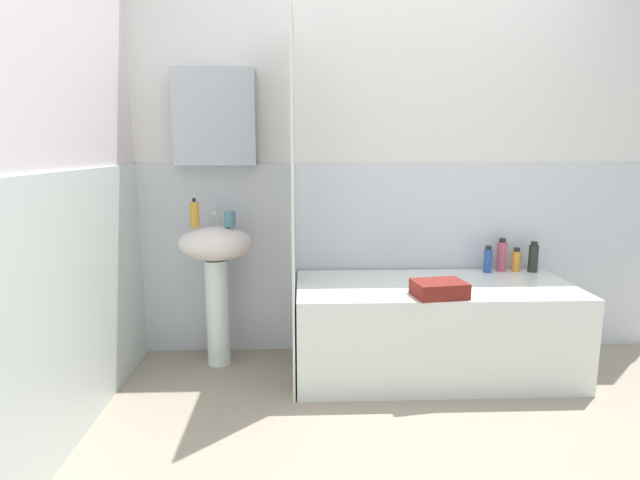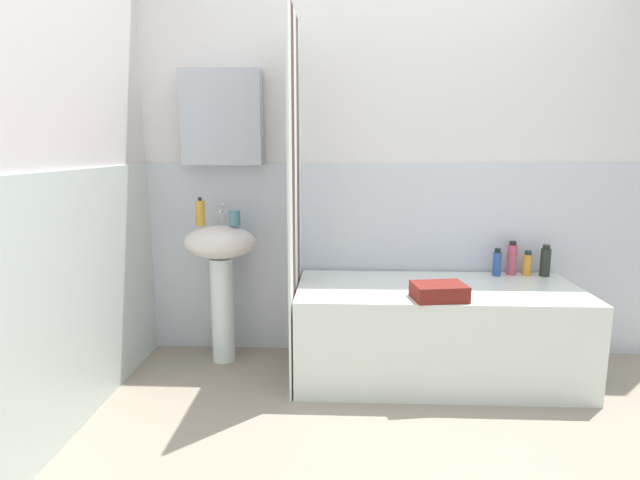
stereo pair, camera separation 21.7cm
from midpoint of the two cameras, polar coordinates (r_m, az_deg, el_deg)
name	(u,v)px [view 2 (the right image)]	position (r m, az deg, el deg)	size (l,w,h in m)	color
ground_plane	(416,470)	(2.38, 13.47, -23.68)	(4.80, 5.60, 0.04)	#A19380
wall_back_tiled	(383,174)	(3.23, 8.99, 7.31)	(3.60, 0.18, 2.40)	white
wall_left_tiled	(67,188)	(2.56, -24.24, 5.30)	(0.07, 1.81, 2.40)	silver
sink	(221,263)	(3.10, -9.01, -2.51)	(0.44, 0.34, 0.84)	white
faucet	(223,213)	(3.13, -8.86, 2.93)	(0.03, 0.12, 0.12)	silver
soap_dispenser	(200,213)	(3.07, -11.22, 2.98)	(0.05, 0.05, 0.17)	gold
toothbrush_cup	(235,218)	(3.04, -7.49, 2.43)	(0.07, 0.07, 0.09)	teal
bathtub	(436,331)	(3.06, 14.83, -9.83)	(1.57, 0.70, 0.53)	white
shower_curtain	(295,202)	(2.82, -0.60, 4.20)	(0.01, 0.70, 2.00)	white
conditioner_bottle	(545,261)	(3.42, 25.49, -2.19)	(0.06, 0.06, 0.19)	#272E28
shampoo_bottle	(527,264)	(3.40, 23.81, -2.47)	(0.05, 0.05, 0.15)	gold
body_wash_bottle	(512,259)	(3.37, 22.34, -1.97)	(0.06, 0.06, 0.21)	#C14F65
lotion_bottle	(497,263)	(3.31, 20.90, -2.43)	(0.05, 0.05, 0.17)	#2F55A3
towel_folded	(439,292)	(2.73, 15.36, -5.58)	(0.26, 0.19, 0.08)	maroon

